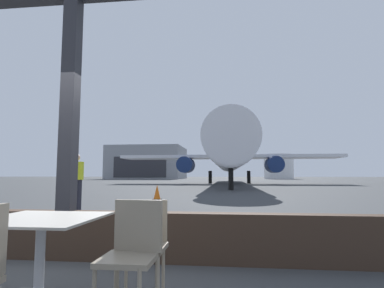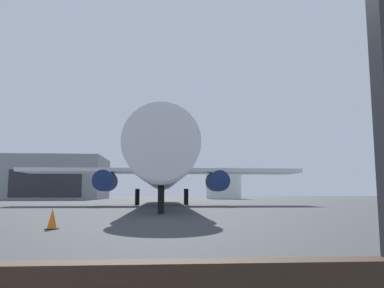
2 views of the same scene
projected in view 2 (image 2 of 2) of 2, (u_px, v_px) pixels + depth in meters
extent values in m
plane|color=#383A3D|center=(140.00, 204.00, 42.13)|extent=(220.00, 220.00, 0.00)
cylinder|color=silver|center=(162.00, 168.00, 37.06)|extent=(3.98, 33.39, 3.98)
cone|color=silver|center=(161.00, 144.00, 19.27)|extent=(3.78, 2.60, 3.78)
cylinder|color=black|center=(162.00, 146.00, 21.16)|extent=(4.06, 0.90, 4.06)
cube|color=silver|center=(88.00, 171.00, 36.70)|extent=(12.16, 4.20, 0.36)
cube|color=silver|center=(234.00, 171.00, 37.75)|extent=(12.16, 4.20, 0.36)
cylinder|color=navy|center=(105.00, 181.00, 35.33)|extent=(1.90, 3.20, 1.90)
cylinder|color=navy|center=(217.00, 181.00, 36.10)|extent=(1.90, 3.20, 1.90)
cube|color=navy|center=(163.00, 143.00, 52.65)|extent=(0.36, 4.40, 5.20)
cylinder|color=black|center=(161.00, 200.00, 21.09)|extent=(0.36, 0.36, 1.56)
cylinder|color=black|center=(137.00, 197.00, 37.72)|extent=(0.44, 0.44, 1.56)
cylinder|color=black|center=(186.00, 197.00, 38.08)|extent=(0.44, 0.44, 1.56)
cone|color=orange|center=(52.00, 219.00, 12.09)|extent=(0.32, 0.32, 0.65)
cube|color=black|center=(52.00, 229.00, 12.05)|extent=(0.36, 0.36, 0.03)
cube|color=gray|center=(58.00, 178.00, 76.54)|extent=(18.19, 16.24, 8.24)
cube|color=#2D2D33|center=(45.00, 183.00, 68.30)|extent=(12.74, 0.10, 4.94)
cylinder|color=white|center=(224.00, 184.00, 81.18)|extent=(7.39, 7.39, 6.26)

